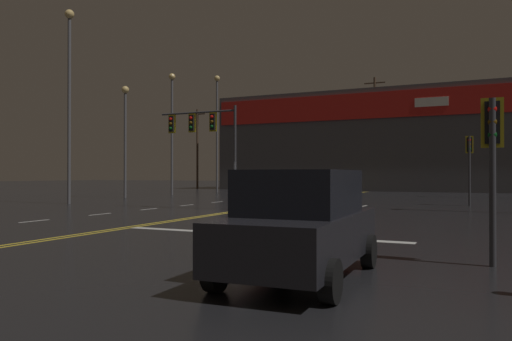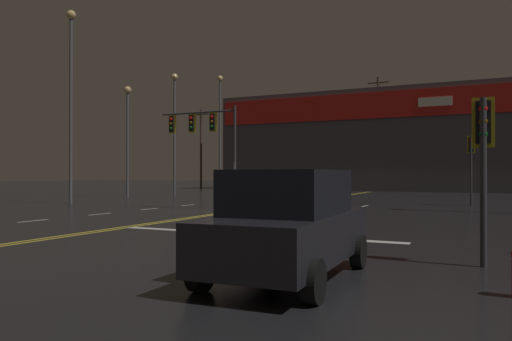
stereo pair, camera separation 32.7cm
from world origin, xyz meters
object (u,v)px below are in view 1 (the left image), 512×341
(streetlight_near_left, at_px, (217,120))
(streetlight_median_approach, at_px, (172,119))
(traffic_signal_median, at_px, (202,129))
(streetlight_far_left, at_px, (125,125))
(traffic_signal_corner_northeast, at_px, (469,154))
(parked_car, at_px, (301,224))
(streetlight_far_right, at_px, (69,83))
(traffic_signal_corner_southeast, at_px, (492,142))

(streetlight_near_left, height_order, streetlight_median_approach, streetlight_near_left)
(traffic_signal_median, xyz_separation_m, streetlight_far_left, (-11.47, 7.84, 1.38))
(traffic_signal_corner_northeast, xyz_separation_m, streetlight_far_left, (-24.16, -0.59, 2.59))
(traffic_signal_median, distance_m, streetlight_far_left, 13.96)
(traffic_signal_median, relative_size, parked_car, 1.22)
(traffic_signal_median, height_order, traffic_signal_corner_northeast, traffic_signal_median)
(traffic_signal_median, xyz_separation_m, streetlight_far_right, (-9.47, 0.22, 3.17))
(streetlight_near_left, bearing_deg, traffic_signal_corner_southeast, -53.13)
(streetlight_far_left, distance_m, parked_car, 31.62)
(streetlight_near_left, bearing_deg, streetlight_median_approach, -93.24)
(traffic_signal_corner_northeast, relative_size, streetlight_median_approach, 0.38)
(traffic_signal_median, relative_size, traffic_signal_corner_northeast, 1.33)
(traffic_signal_corner_northeast, height_order, streetlight_median_approach, streetlight_median_approach)
(traffic_signal_median, height_order, traffic_signal_corner_southeast, traffic_signal_median)
(traffic_signal_corner_southeast, relative_size, streetlight_far_left, 0.39)
(traffic_signal_corner_northeast, relative_size, traffic_signal_corner_southeast, 1.20)
(traffic_signal_corner_southeast, bearing_deg, streetlight_median_approach, 134.50)
(streetlight_near_left, bearing_deg, streetlight_far_right, -86.86)
(traffic_signal_corner_northeast, xyz_separation_m, streetlight_far_right, (-22.17, -8.21, 4.39))
(traffic_signal_corner_northeast, distance_m, streetlight_near_left, 26.64)
(streetlight_median_approach, bearing_deg, traffic_signal_corner_northeast, -11.89)
(traffic_signal_corner_southeast, height_order, streetlight_far_right, streetlight_far_right)
(traffic_signal_corner_northeast, xyz_separation_m, streetlight_median_approach, (-23.70, 4.99, 3.67))
(traffic_signal_median, xyz_separation_m, parked_car, (10.58, -14.36, -3.21))
(streetlight_far_right, bearing_deg, streetlight_near_left, 93.14)
(streetlight_near_left, bearing_deg, parked_car, -58.83)
(traffic_signal_corner_northeast, height_order, parked_car, traffic_signal_corner_northeast)
(streetlight_far_right, height_order, parked_car, streetlight_far_right)
(streetlight_median_approach, distance_m, streetlight_far_left, 5.70)
(streetlight_median_approach, distance_m, parked_car, 35.63)
(traffic_signal_median, height_order, streetlight_far_left, streetlight_far_left)
(streetlight_median_approach, bearing_deg, streetlight_near_left, 86.76)
(parked_car, bearing_deg, traffic_signal_median, 126.37)
(parked_car, bearing_deg, streetlight_far_right, 143.98)
(streetlight_median_approach, relative_size, streetlight_far_right, 0.89)
(traffic_signal_median, bearing_deg, streetlight_far_right, 178.69)
(traffic_signal_median, distance_m, streetlight_far_right, 9.99)
(streetlight_far_left, height_order, streetlight_far_right, streetlight_far_right)
(traffic_signal_corner_southeast, bearing_deg, parked_car, -138.15)
(streetlight_far_right, bearing_deg, parked_car, -36.02)
(streetlight_far_left, xyz_separation_m, streetlight_far_right, (1.99, -7.62, 1.79))
(traffic_signal_corner_northeast, relative_size, streetlight_near_left, 0.34)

